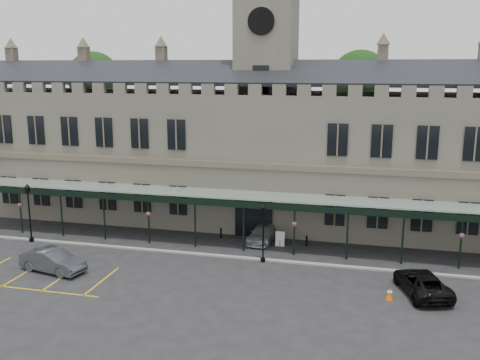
% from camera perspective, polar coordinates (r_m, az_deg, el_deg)
% --- Properties ---
extents(ground, '(140.00, 140.00, 0.00)m').
position_cam_1_polar(ground, '(36.21, -2.30, -11.29)').
color(ground, black).
extents(station_building, '(60.00, 10.36, 17.30)m').
position_cam_1_polar(station_building, '(49.36, 2.73, 2.87)').
color(station_building, '#5C584D').
rests_on(station_building, ground).
extents(clock_tower, '(5.60, 5.60, 24.80)m').
position_cam_1_polar(clock_tower, '(48.82, 2.83, 10.61)').
color(clock_tower, '#5C584D').
rests_on(clock_tower, ground).
extents(canopy, '(50.00, 4.10, 4.30)m').
position_cam_1_polar(canopy, '(42.19, 0.47, -4.38)').
color(canopy, '#8C9E93').
rests_on(canopy, ground).
extents(kerb, '(60.00, 0.40, 0.12)m').
position_cam_1_polar(kerb, '(41.12, -0.17, -8.26)').
color(kerb, gray).
rests_on(kerb, ground).
extents(parking_markings, '(16.00, 6.00, 0.01)m').
position_cam_1_polar(parking_markings, '(40.90, -22.40, -9.42)').
color(parking_markings, gold).
rests_on(parking_markings, ground).
extents(tree_behind_left, '(6.00, 6.00, 16.00)m').
position_cam_1_polar(tree_behind_left, '(64.96, -15.30, 10.30)').
color(tree_behind_left, '#332314').
rests_on(tree_behind_left, ground).
extents(tree_behind_mid, '(6.00, 6.00, 16.00)m').
position_cam_1_polar(tree_behind_mid, '(56.96, 12.65, 10.24)').
color(tree_behind_mid, '#332314').
rests_on(tree_behind_mid, ground).
extents(lamp_post_left, '(0.47, 0.47, 4.96)m').
position_cam_1_polar(lamp_post_left, '(47.36, -21.59, -2.74)').
color(lamp_post_left, black).
rests_on(lamp_post_left, ground).
extents(lamp_post_mid, '(0.43, 0.43, 4.53)m').
position_cam_1_polar(lamp_post_mid, '(39.61, 2.49, -5.07)').
color(lamp_post_mid, black).
rests_on(lamp_post_mid, ground).
extents(traffic_cone, '(0.49, 0.49, 0.78)m').
position_cam_1_polar(traffic_cone, '(35.46, 15.68, -11.61)').
color(traffic_cone, '#DE6507').
rests_on(traffic_cone, ground).
extents(sign_board, '(0.74, 0.11, 1.26)m').
position_cam_1_polar(sign_board, '(43.65, 4.29, -6.30)').
color(sign_board, black).
rests_on(sign_board, ground).
extents(bollard_left, '(0.16, 0.16, 0.88)m').
position_cam_1_polar(bollard_left, '(45.68, -2.06, -5.67)').
color(bollard_left, black).
rests_on(bollard_left, ground).
extents(bollard_right, '(0.16, 0.16, 0.89)m').
position_cam_1_polar(bollard_right, '(43.92, 7.11, -6.48)').
color(bollard_right, black).
rests_on(bollard_right, ground).
extents(car_left_b, '(5.16, 2.67, 1.62)m').
position_cam_1_polar(car_left_b, '(40.61, -19.35, -8.12)').
color(car_left_b, '#3C3E44').
rests_on(car_left_b, ground).
extents(car_taxi, '(2.25, 4.73, 1.33)m').
position_cam_1_polar(car_taxi, '(44.87, 2.47, -5.69)').
color(car_taxi, '#A4A6AC').
rests_on(car_taxi, ground).
extents(car_van, '(3.87, 5.77, 1.47)m').
position_cam_1_polar(car_van, '(36.74, 18.85, -10.36)').
color(car_van, black).
rests_on(car_van, ground).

